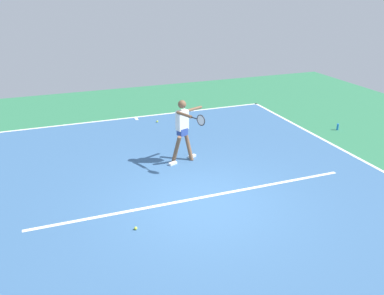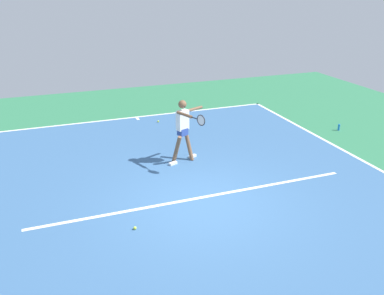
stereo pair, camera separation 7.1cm
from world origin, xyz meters
The scene contains 10 objects.
ground_plane centered at (0.00, 0.00, 0.00)m, with size 22.90×22.90×0.00m, color #2D754C.
court_surface centered at (0.00, 0.00, 0.00)m, with size 10.40×13.75×0.00m, color #38608E.
court_line_baseline_near centered at (0.00, -6.82, 0.00)m, with size 10.40×0.10×0.01m, color white.
court_line_sideline_left centered at (-5.15, 0.00, 0.00)m, with size 0.10×13.75×0.01m, color white.
court_line_service centered at (0.00, -0.27, 0.00)m, with size 7.80×0.10×0.01m, color white.
court_line_centre_mark centered at (0.00, -6.62, 0.00)m, with size 0.10×0.30×0.01m, color white.
tennis_player centered at (-0.36, -2.39, 1.03)m, with size 1.15×1.35×1.80m.
tennis_ball_near_player centered at (-0.61, -5.96, 0.03)m, with size 0.07×0.07×0.07m, color #CCE033.
tennis_ball_by_sideline centered at (1.71, 0.50, 0.03)m, with size 0.07×0.07×0.07m, color #C6E53D.
water_bottle centered at (-6.19, -3.00, 0.11)m, with size 0.07×0.07×0.22m, color blue.
Camera 1 is at (3.11, 7.49, 4.72)m, focal length 37.84 mm.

